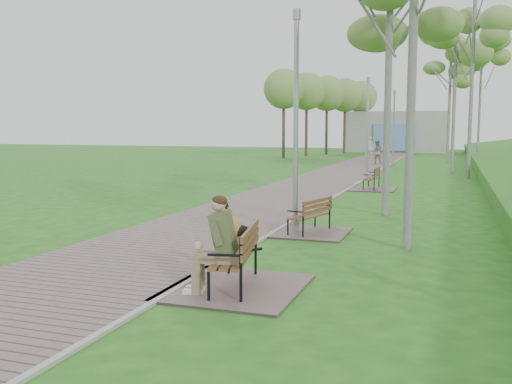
% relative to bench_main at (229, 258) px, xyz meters
% --- Properties ---
extents(ground, '(120.00, 120.00, 0.00)m').
position_rel_bench_main_xyz_m(ground, '(-0.73, 0.20, -0.48)').
color(ground, '#24561B').
rests_on(ground, ground).
extents(walkway, '(3.50, 67.00, 0.04)m').
position_rel_bench_main_xyz_m(walkway, '(-2.48, 21.70, -0.46)').
color(walkway, '#6C5B57').
rests_on(walkway, ground).
extents(kerb, '(0.10, 67.00, 0.05)m').
position_rel_bench_main_xyz_m(kerb, '(-0.73, 21.70, -0.46)').
color(kerb, '#999993').
rests_on(kerb, ground).
extents(building_north, '(10.00, 5.20, 4.00)m').
position_rel_bench_main_xyz_m(building_north, '(-2.23, 51.17, 1.51)').
color(building_north, '#9E9E99').
rests_on(building_north, ground).
extents(bench_main, '(1.96, 2.18, 1.71)m').
position_rel_bench_main_xyz_m(bench_main, '(0.00, 0.00, 0.00)').
color(bench_main, '#6C5B57').
rests_on(bench_main, ground).
extents(bench_second, '(1.67, 1.86, 1.03)m').
position_rel_bench_main_xyz_m(bench_second, '(0.06, 4.89, -0.29)').
color(bench_second, '#6C5B57').
rests_on(bench_second, ground).
extents(bench_third, '(1.79, 1.99, 1.10)m').
position_rel_bench_main_xyz_m(bench_third, '(0.14, 14.87, -0.28)').
color(bench_third, '#6C5B57').
rests_on(bench_third, ground).
extents(lamp_post_near, '(0.20, 0.20, 5.11)m').
position_rel_bench_main_xyz_m(lamp_post_near, '(-0.29, 4.92, 1.90)').
color(lamp_post_near, '#96989D').
rests_on(lamp_post_near, ground).
extents(lamp_post_second, '(0.18, 0.18, 4.77)m').
position_rel_bench_main_xyz_m(lamp_post_second, '(-0.64, 18.94, 1.75)').
color(lamp_post_second, '#96989D').
rests_on(lamp_post_second, ground).
extents(lamp_post_third, '(0.18, 0.18, 4.74)m').
position_rel_bench_main_xyz_m(lamp_post_third, '(-0.41, 28.81, 1.73)').
color(lamp_post_third, '#96989D').
rests_on(lamp_post_third, ground).
extents(lamp_post_far, '(0.19, 0.19, 4.79)m').
position_rel_bench_main_xyz_m(lamp_post_far, '(-0.55, 50.43, 1.76)').
color(lamp_post_far, '#96989D').
rests_on(lamp_post_far, ground).
extents(pedestrian_near, '(0.72, 0.58, 1.72)m').
position_rel_bench_main_xyz_m(pedestrian_near, '(-3.26, 39.26, 0.38)').
color(pedestrian_near, white).
rests_on(pedestrian_near, ground).
extents(pedestrian_far, '(0.81, 0.64, 1.64)m').
position_rel_bench_main_xyz_m(pedestrian_far, '(-1.65, 30.81, 0.34)').
color(pedestrian_far, gray).
rests_on(pedestrian_far, ground).
extents(birch_mid_b, '(2.28, 2.28, 9.48)m').
position_rel_bench_main_xyz_m(birch_mid_b, '(3.88, 21.15, 6.96)').
color(birch_mid_b, silver).
rests_on(birch_mid_b, ground).
extents(birch_mid_c, '(2.86, 2.86, 8.07)m').
position_rel_bench_main_xyz_m(birch_mid_c, '(3.12, 24.50, 5.85)').
color(birch_mid_c, silver).
rests_on(birch_mid_c, ground).
extents(birch_far_b, '(2.60, 2.60, 9.08)m').
position_rel_bench_main_xyz_m(birch_far_b, '(2.81, 33.54, 6.65)').
color(birch_far_b, silver).
rests_on(birch_far_b, ground).
extents(birch_far_c, '(2.44, 2.44, 8.72)m').
position_rel_bench_main_xyz_m(birch_far_c, '(4.74, 33.39, 6.37)').
color(birch_far_c, silver).
rests_on(birch_far_c, ground).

